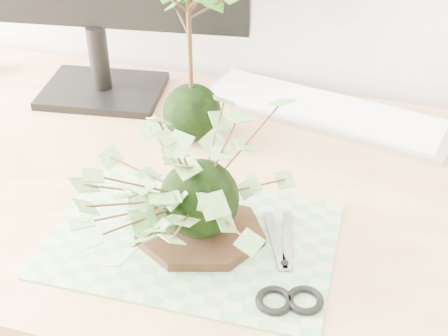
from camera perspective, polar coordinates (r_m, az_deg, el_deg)
The scene contains 6 objects.
desk at distance 1.04m, azimuth 0.96°, elevation -5.58°, with size 1.60×0.70×0.74m.
cutting_mat at distance 0.89m, azimuth -2.93°, elevation -6.53°, with size 0.40×0.27×0.00m, color #619963.
stone_dish at distance 0.88m, azimuth -2.17°, elevation -5.95°, with size 0.19×0.19×0.01m, color black.
ivy_kokedama at distance 0.81m, azimuth -2.35°, elevation 0.01°, with size 0.40×0.40×0.22m.
keyboard at distance 1.18m, azimuth 9.06°, elevation 5.24°, with size 0.49×0.23×0.02m.
scissors at distance 0.82m, azimuth 5.21°, elevation -10.60°, with size 0.10×0.20×0.01m.
Camera 1 is at (0.20, 0.48, 1.34)m, focal length 50.00 mm.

